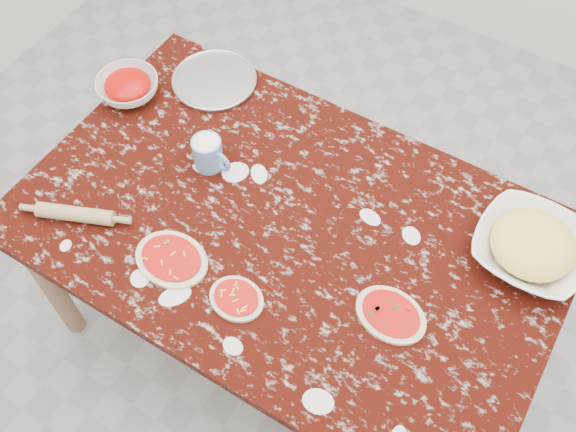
% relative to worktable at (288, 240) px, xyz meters
% --- Properties ---
extents(ground, '(4.00, 4.00, 0.00)m').
position_rel_worktable_xyz_m(ground, '(0.00, 0.00, -0.67)').
color(ground, gray).
extents(worktable, '(1.60, 1.00, 0.75)m').
position_rel_worktable_xyz_m(worktable, '(0.00, 0.00, 0.00)').
color(worktable, black).
rests_on(worktable, ground).
extents(pizza_tray, '(0.35, 0.35, 0.01)m').
position_rel_worktable_xyz_m(pizza_tray, '(-0.53, 0.37, 0.09)').
color(pizza_tray, '#B2B2B7').
rests_on(pizza_tray, worktable).
extents(sauce_bowl, '(0.22, 0.22, 0.07)m').
position_rel_worktable_xyz_m(sauce_bowl, '(-0.74, 0.17, 0.12)').
color(sauce_bowl, white).
rests_on(sauce_bowl, worktable).
extents(cheese_bowl, '(0.33, 0.33, 0.08)m').
position_rel_worktable_xyz_m(cheese_bowl, '(0.64, 0.27, 0.12)').
color(cheese_bowl, white).
rests_on(cheese_bowl, worktable).
extents(flour_mug, '(0.14, 0.09, 0.11)m').
position_rel_worktable_xyz_m(flour_mug, '(-0.33, 0.07, 0.14)').
color(flour_mug, '#638CC5').
rests_on(flour_mug, worktable).
extents(pizza_left, '(0.22, 0.18, 0.02)m').
position_rel_worktable_xyz_m(pizza_left, '(-0.22, -0.28, 0.09)').
color(pizza_left, beige).
rests_on(pizza_left, worktable).
extents(pizza_mid, '(0.16, 0.14, 0.02)m').
position_rel_worktable_xyz_m(pizza_mid, '(0.01, -0.28, 0.09)').
color(pizza_mid, beige).
rests_on(pizza_mid, worktable).
extents(pizza_right, '(0.22, 0.18, 0.02)m').
position_rel_worktable_xyz_m(pizza_right, '(0.39, -0.11, 0.09)').
color(pizza_right, beige).
rests_on(pizza_right, worktable).
extents(rolling_pin, '(0.23, 0.13, 0.05)m').
position_rel_worktable_xyz_m(rolling_pin, '(-0.55, -0.31, 0.11)').
color(rolling_pin, tan).
rests_on(rolling_pin, worktable).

